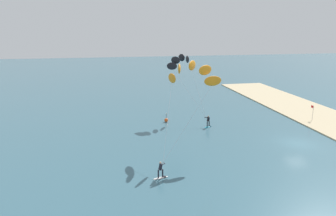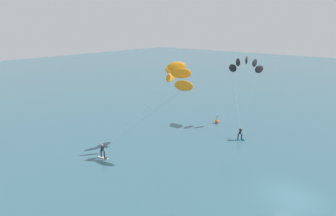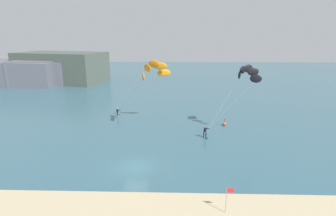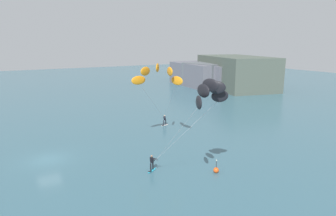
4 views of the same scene
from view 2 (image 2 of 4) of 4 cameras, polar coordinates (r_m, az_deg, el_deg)
name	(u,v)px [view 2 (image 2 of 4)]	position (r m, az deg, el deg)	size (l,w,h in m)	color
ground_plane	(292,198)	(26.21, 24.69, -16.81)	(240.00, 240.00, 0.00)	#386070
kitesurfer_nearshore	(246,68)	(39.39, 16.12, 8.22)	(7.95, 5.70, 9.87)	#23ADD1
kitesurfer_mid_water	(174,77)	(29.32, 1.30, 6.58)	(9.65, 8.58, 10.26)	white
marker_buoy	(217,121)	(40.83, 10.28, -2.78)	(0.56, 0.56, 1.38)	#EA5119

